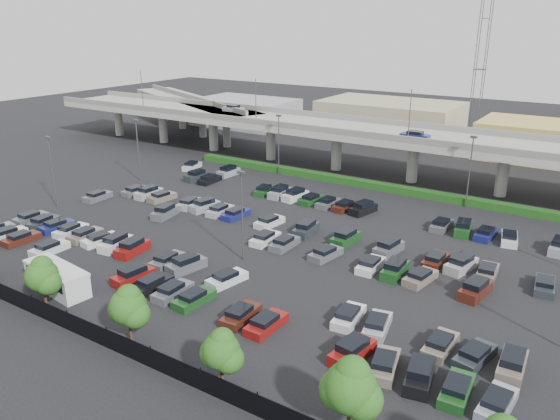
{
  "coord_description": "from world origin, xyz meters",
  "views": [
    {
      "loc": [
        33.72,
        -52.67,
        25.63
      ],
      "look_at": [
        -2.56,
        3.57,
        2.0
      ],
      "focal_mm": 35.0,
      "sensor_mm": 36.0,
      "label": 1
    }
  ],
  "objects": [
    {
      "name": "distant_buildings",
      "position": [
        12.38,
        61.81,
        3.74
      ],
      "size": [
        138.0,
        24.0,
        9.0
      ],
      "color": "gray",
      "rests_on": "ground"
    },
    {
      "name": "ground",
      "position": [
        0.0,
        0.0,
        0.0
      ],
      "size": [
        280.0,
        280.0,
        0.0
      ],
      "primitive_type": "plane",
      "color": "black"
    },
    {
      "name": "overpass",
      "position": [
        -0.22,
        32.01,
        6.97
      ],
      "size": [
        150.0,
        13.0,
        15.8
      ],
      "color": "gray",
      "rests_on": "ground"
    },
    {
      "name": "hedge",
      "position": [
        0.0,
        25.0,
        0.55
      ],
      "size": [
        66.0,
        1.6,
        1.1
      ],
      "primitive_type": "cube",
      "color": "#123D11",
      "rests_on": "ground"
    },
    {
      "name": "comm_tower",
      "position": [
        4.0,
        74.0,
        15.61
      ],
      "size": [
        2.4,
        2.4,
        30.0
      ],
      "color": "#49494E",
      "rests_on": "ground"
    },
    {
      "name": "fence",
      "position": [
        -0.05,
        -28.0,
        0.9
      ],
      "size": [
        70.0,
        0.1,
        2.0
      ],
      "color": "black",
      "rests_on": "ground"
    },
    {
      "name": "shuttle_bus",
      "position": [
        -11.2,
        -23.77,
        1.4
      ],
      "size": [
        8.26,
        3.7,
        2.56
      ],
      "color": "silver",
      "rests_on": "ground"
    },
    {
      "name": "light_poles",
      "position": [
        -4.13,
        2.0,
        6.24
      ],
      "size": [
        66.9,
        48.38,
        10.3
      ],
      "color": "#49494E",
      "rests_on": "ground"
    },
    {
      "name": "parked_cars",
      "position": [
        -0.33,
        -3.26,
        0.62
      ],
      "size": [
        63.06,
        41.7,
        1.67
      ],
      "color": "#74675B",
      "rests_on": "ground"
    },
    {
      "name": "on_ramp",
      "position": [
        -52.1,
        43.05,
        6.86
      ],
      "size": [
        50.93,
        30.13,
        8.8
      ],
      "color": "gray",
      "rests_on": "ground"
    },
    {
      "name": "tree_row",
      "position": [
        0.7,
        -26.53,
        3.52
      ],
      "size": [
        65.07,
        3.66,
        5.94
      ],
      "color": "#332316",
      "rests_on": "ground"
    }
  ]
}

